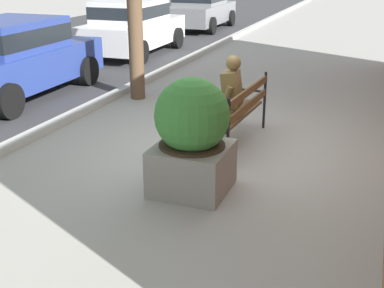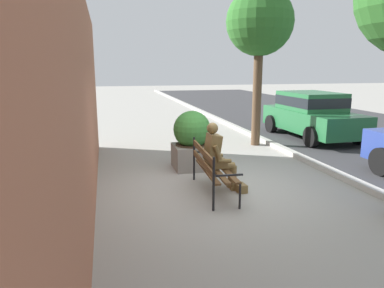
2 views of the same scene
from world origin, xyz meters
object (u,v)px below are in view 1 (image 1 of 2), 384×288
object	(u,v)px
concrete_planter	(192,136)
parked_car_blue	(12,56)
parked_car_white	(132,25)
parked_car_grey	(201,8)
park_bench	(238,109)
bronze_statue_seated	(222,102)

from	to	relation	value
concrete_planter	parked_car_blue	xyz separation A→B (m)	(2.84, 4.92, 0.15)
parked_car_white	parked_car_grey	xyz separation A→B (m)	(5.91, 0.00, 0.00)
concrete_planter	parked_car_white	world-z (taller)	parked_car_white
parked_car_blue	parked_car_white	world-z (taller)	same
parked_car_blue	park_bench	bearing A→B (deg)	-101.85
bronze_statue_seated	parked_car_white	distance (m)	7.95
concrete_planter	parked_car_grey	bearing A→B (deg)	19.40
bronze_statue_seated	parked_car_blue	xyz separation A→B (m)	(1.15, 4.76, 0.17)
bronze_statue_seated	parked_car_grey	bearing A→B (deg)	21.21
concrete_planter	bronze_statue_seated	bearing A→B (deg)	5.21
parked_car_grey	bronze_statue_seated	bearing A→B (deg)	-158.79
parked_car_white	bronze_statue_seated	bearing A→B (deg)	-143.19
bronze_statue_seated	parked_car_white	size ratio (longest dim) A/B	0.33
concrete_planter	parked_car_blue	size ratio (longest dim) A/B	0.34
park_bench	parked_car_grey	bearing A→B (deg)	22.25
parked_car_blue	parked_car_grey	size ratio (longest dim) A/B	1.00
bronze_statue_seated	parked_car_grey	xyz separation A→B (m)	(12.27, 4.76, 0.17)
park_bench	bronze_statue_seated	bearing A→B (deg)	117.27
parked_car_grey	concrete_planter	bearing A→B (deg)	-160.60
parked_car_grey	parked_car_blue	bearing A→B (deg)	180.00
park_bench	parked_car_white	size ratio (longest dim) A/B	0.44
park_bench	parked_car_white	bearing A→B (deg)	38.50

